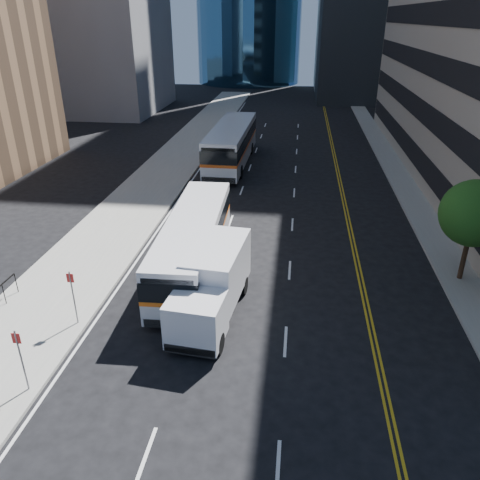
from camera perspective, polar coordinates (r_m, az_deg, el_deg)
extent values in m
plane|color=black|center=(18.15, 3.68, -15.95)|extent=(160.00, 160.00, 0.00)
cube|color=gray|center=(41.88, -8.62, 8.75)|extent=(5.00, 90.00, 0.15)
cube|color=gray|center=(41.26, 18.74, 7.42)|extent=(2.00, 90.00, 0.15)
cylinder|color=#332114|center=(25.56, 25.62, -2.04)|extent=(0.24, 0.24, 2.20)
sphere|color=#1C4714|center=(24.64, 26.66, 2.92)|extent=(3.20, 3.20, 3.20)
cube|color=silver|center=(24.37, -5.60, -1.82)|extent=(2.82, 11.38, 1.04)
cube|color=orange|center=(24.09, -5.66, -0.53)|extent=(2.85, 11.40, 0.21)
cube|color=black|center=(23.87, -5.72, 0.59)|extent=(2.85, 11.40, 0.85)
cube|color=silver|center=(23.58, -5.79, 2.14)|extent=(2.82, 11.38, 0.47)
cylinder|color=black|center=(21.93, -10.01, -6.63)|extent=(0.31, 0.95, 0.94)
cylinder|color=black|center=(21.49, -4.26, -7.00)|extent=(0.31, 0.95, 0.94)
cylinder|color=black|center=(27.39, -6.72, 0.48)|extent=(0.31, 0.95, 0.94)
cylinder|color=black|center=(27.04, -2.13, 0.30)|extent=(0.31, 0.95, 0.94)
cube|color=silver|center=(42.42, -1.02, 10.54)|extent=(3.05, 13.25, 1.21)
cube|color=#E15615|center=(42.24, -1.03, 11.48)|extent=(3.07, 13.27, 0.24)
cube|color=black|center=(42.10, -1.04, 12.28)|extent=(3.07, 13.27, 0.99)
cube|color=silver|center=(41.91, -1.05, 13.38)|extent=(3.05, 13.25, 0.55)
cylinder|color=black|center=(39.02, -3.85, 8.46)|extent=(0.35, 1.11, 1.10)
cylinder|color=black|center=(38.59, 0.01, 8.32)|extent=(0.35, 1.11, 1.10)
cylinder|color=black|center=(46.10, -1.97, 11.20)|extent=(0.35, 1.11, 1.10)
cylinder|color=black|center=(45.74, 1.33, 11.09)|extent=(0.35, 1.11, 1.10)
cube|color=silver|center=(18.67, -5.35, -9.60)|extent=(2.34, 2.18, 1.88)
cube|color=black|center=(17.81, -6.25, -10.18)|extent=(1.94, 0.26, 0.98)
cube|color=silver|center=(20.91, -2.79, -3.58)|extent=(2.57, 4.49, 2.33)
cube|color=black|center=(20.81, -3.44, -8.10)|extent=(2.14, 6.04, 0.22)
cylinder|color=black|center=(19.32, -8.16, -11.58)|extent=(0.34, 0.88, 0.86)
cylinder|color=black|center=(18.81, -2.58, -12.47)|extent=(0.34, 0.88, 0.86)
cylinder|color=black|center=(22.82, -4.25, -5.01)|extent=(0.34, 0.88, 0.86)
cylinder|color=black|center=(22.39, 0.45, -5.58)|extent=(0.34, 0.88, 0.86)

